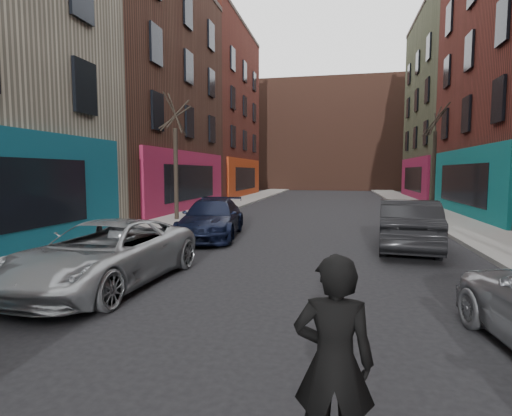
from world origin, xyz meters
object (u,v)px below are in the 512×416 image
at_px(tree_left_far, 175,148).
at_px(parked_left_end, 212,218).
at_px(skateboarder, 334,363).
at_px(parked_left_far, 106,254).
at_px(tree_right_far, 434,149).
at_px(parked_right_end, 408,224).

distance_m(tree_left_far, parked_left_end, 5.63).
bearing_deg(skateboarder, parked_left_far, -44.14).
relative_size(tree_right_far, skateboarder, 4.16).
distance_m(parked_left_far, skateboarder, 6.34).
bearing_deg(tree_right_far, parked_right_end, -105.49).
distance_m(tree_right_far, parked_left_far, 18.99).
height_order(tree_left_far, parked_right_end, tree_left_far).
distance_m(parked_left_far, parked_right_end, 8.49).
distance_m(parked_left_end, skateboarder, 11.38).
height_order(tree_right_far, parked_left_far, tree_right_far).
relative_size(parked_left_far, parked_right_end, 1.04).
bearing_deg(parked_right_end, tree_right_far, -99.76).
xyz_separation_m(tree_left_far, parked_right_end, (9.40, -4.83, -2.63)).
bearing_deg(tree_right_far, parked_left_end, -133.44).
xyz_separation_m(tree_left_far, parked_left_far, (2.74, -10.09, -2.72)).
height_order(tree_left_far, tree_right_far, tree_right_far).
xyz_separation_m(tree_left_far, parked_left_end, (3.00, -3.93, -2.71)).
bearing_deg(tree_left_far, parked_right_end, -27.17).
bearing_deg(parked_left_end, skateboarder, -75.07).
bearing_deg(parked_right_end, skateboarder, 83.72).
height_order(parked_right_end, skateboarder, skateboarder).
xyz_separation_m(tree_right_far, parked_left_end, (-9.40, -9.93, -2.86)).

